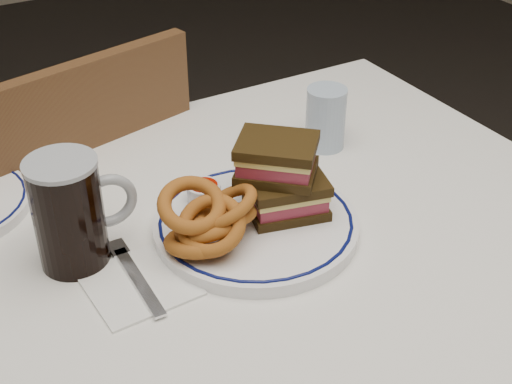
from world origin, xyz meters
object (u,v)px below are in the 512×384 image
chair_far (77,233)px  reuben_sandwich (282,177)px  beer_mug (71,212)px  main_plate (256,224)px

chair_far → reuben_sandwich: chair_far is taller
reuben_sandwich → chair_far: bearing=112.1°
chair_far → beer_mug: bearing=-103.2°
chair_far → main_plate: (0.15, -0.48, 0.27)m
main_plate → reuben_sandwich: (0.05, 0.00, 0.07)m
reuben_sandwich → beer_mug: 0.30m
main_plate → beer_mug: bearing=165.2°
main_plate → reuben_sandwich: 0.08m
chair_far → reuben_sandwich: 0.61m
chair_far → beer_mug: size_ratio=5.67×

